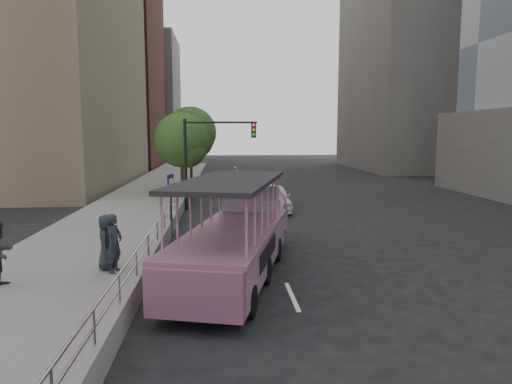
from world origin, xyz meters
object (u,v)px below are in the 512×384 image
at_px(duck_boat, 239,236).
at_px(traffic_signal, 206,149).
at_px(parking_sign, 171,198).
at_px(street_tree_near, 183,142).
at_px(pedestrian_near, 114,243).
at_px(car, 274,198).
at_px(street_tree_far, 192,134).
at_px(pedestrian_far, 107,242).

height_order(duck_boat, traffic_signal, traffic_signal).
bearing_deg(parking_sign, street_tree_near, 91.67).
bearing_deg(pedestrian_near, car, -10.65).
relative_size(street_tree_near, street_tree_far, 0.89).
height_order(traffic_signal, street_tree_far, street_tree_far).
bearing_deg(street_tree_near, duck_boat, -79.19).
xyz_separation_m(car, pedestrian_near, (-6.12, -12.12, 0.43)).
bearing_deg(pedestrian_far, street_tree_near, -4.42).
xyz_separation_m(car, pedestrian_far, (-6.43, -11.77, 0.39)).
distance_m(car, street_tree_far, 11.99).
xyz_separation_m(parking_sign, traffic_signal, (1.29, 7.01, 1.81)).
distance_m(duck_boat, street_tree_far, 21.98).
height_order(duck_boat, parking_sign, duck_boat).
bearing_deg(parking_sign, duck_boat, -62.52).
bearing_deg(duck_boat, pedestrian_far, -174.28).
distance_m(pedestrian_near, traffic_signal, 13.30).
distance_m(pedestrian_far, street_tree_far, 22.23).
xyz_separation_m(pedestrian_near, pedestrian_far, (-0.30, 0.34, -0.04)).
relative_size(duck_boat, parking_sign, 3.57).
bearing_deg(pedestrian_near, street_tree_near, 13.60).
bearing_deg(traffic_signal, parking_sign, -100.45).
bearing_deg(duck_boat, traffic_signal, 96.46).
height_order(pedestrian_far, traffic_signal, traffic_signal).
xyz_separation_m(pedestrian_far, parking_sign, (1.34, 5.53, 0.55)).
height_order(duck_boat, pedestrian_near, duck_boat).
bearing_deg(traffic_signal, street_tree_far, 98.43).
bearing_deg(pedestrian_near, duck_boat, -62.49).
distance_m(street_tree_near, street_tree_far, 6.02).
relative_size(pedestrian_near, parking_sign, 0.65).
relative_size(pedestrian_far, traffic_signal, 0.32).
relative_size(duck_boat, traffic_signal, 1.83).
distance_m(car, parking_sign, 8.11).
relative_size(car, street_tree_near, 0.76).
bearing_deg(pedestrian_near, pedestrian_far, 57.64).
bearing_deg(duck_boat, street_tree_near, 100.81).
distance_m(pedestrian_near, street_tree_near, 16.54).
xyz_separation_m(pedestrian_near, street_tree_near, (0.73, 16.31, 2.65)).
height_order(pedestrian_near, street_tree_near, street_tree_near).
relative_size(parking_sign, street_tree_far, 0.41).
bearing_deg(pedestrian_near, traffic_signal, 5.92).
height_order(duck_boat, street_tree_near, street_tree_near).
bearing_deg(street_tree_far, pedestrian_near, -92.38).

